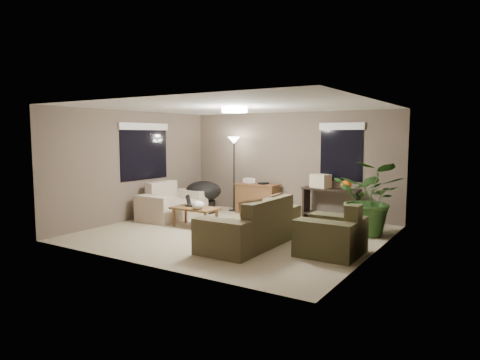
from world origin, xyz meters
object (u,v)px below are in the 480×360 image
Objects in this scene: console_table at (331,202)px; cat_scratching_post at (351,240)px; desk at (258,198)px; papasan_chair at (203,194)px; main_sofa at (253,228)px; loveseat at (171,205)px; armchair at (332,236)px; houseplant at (370,206)px; coffee_table at (195,210)px; floor_lamp at (234,149)px.

console_table reaches higher than cat_scratching_post.
papasan_chair is (-1.21, -0.64, 0.09)m from desk.
loveseat is (-2.89, 1.11, 0.00)m from main_sofa.
houseplant reaches higher than armchair.
main_sofa is 1.38× the size of loveseat.
coffee_table is at bearing 171.83° from armchair.
coffee_table is at bearing -135.75° from console_table.
loveseat reaches higher than coffee_table.
console_table is 3.17m from papasan_chair.
desk is at bearing 143.73° from cat_scratching_post.
desk is at bearing 118.49° from main_sofa.
loveseat reaches higher than cat_scratching_post.
floor_lamp is at bearing 66.50° from loveseat.
houseplant reaches higher than loveseat.
cat_scratching_post is (3.82, -2.29, -1.38)m from floor_lamp.
cat_scratching_post is (4.53, -0.67, -0.08)m from loveseat.
houseplant is at bearing 50.02° from main_sofa.
cat_scratching_post is (3.11, -2.28, -0.16)m from desk.
main_sofa is 1.15× the size of floor_lamp.
desk is at bearing 163.95° from houseplant.
desk is 1.41m from floor_lamp.
desk is at bearing 138.40° from armchair.
floor_lamp is (0.50, 0.64, 1.13)m from papasan_chair.
papasan_chair is 0.66× the size of houseplant.
console_table is at bearing 141.00° from houseplant.
houseplant is at bearing 20.11° from coffee_table.
loveseat is 4.51m from houseplant.
papasan_chair is at bearing 176.81° from houseplant.
papasan_chair is at bearing 142.18° from main_sofa.
loveseat is 1.60× the size of coffee_table.
main_sofa is at bearing -98.38° from console_table.
cat_scratching_post is (0.08, -1.41, -0.36)m from houseplant.
floor_lamp is at bearing 144.43° from armchair.
loveseat is 1.20m from coffee_table.
main_sofa is 2.43m from houseplant.
cat_scratching_post is at bearing -8.45° from loveseat.
coffee_table is at bearing -58.78° from papasan_chair.
coffee_table is 0.77× the size of console_table.
desk is (-2.88, 2.56, 0.08)m from armchair.
coffee_table is (-1.80, 0.62, 0.06)m from main_sofa.
floor_lamp is (-0.39, 2.11, 1.24)m from coffee_table.
main_sofa is 1.69× the size of console_table.
main_sofa is 2.27× the size of papasan_chair.
main_sofa reaches higher than desk.
floor_lamp is (-3.59, 2.57, 1.30)m from armchair.
armchair is 1.00× the size of coffee_table.
loveseat is at bearing 167.55° from armchair.
loveseat is at bearing -153.23° from console_table.
armchair is (1.41, 0.16, 0.00)m from main_sofa.
cat_scratching_post is (4.32, -1.65, -0.25)m from papasan_chair.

